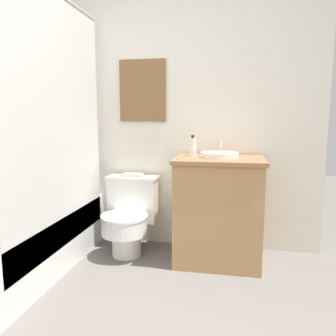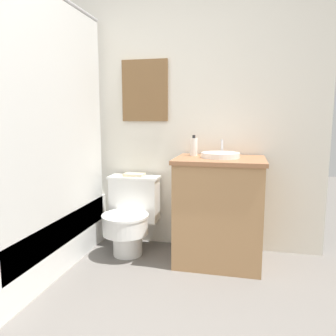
{
  "view_description": "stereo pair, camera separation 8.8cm",
  "coord_description": "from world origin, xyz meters",
  "views": [
    {
      "loc": [
        0.75,
        -0.92,
        1.14
      ],
      "look_at": [
        0.29,
        1.47,
        0.77
      ],
      "focal_mm": 35.0,
      "sensor_mm": 36.0,
      "label": 1
    },
    {
      "loc": [
        0.84,
        -0.9,
        1.14
      ],
      "look_at": [
        0.29,
        1.47,
        0.77
      ],
      "focal_mm": 35.0,
      "sensor_mm": 36.0,
      "label": 2
    }
  ],
  "objects": [
    {
      "name": "vanity",
      "position": [
        0.66,
        1.63,
        0.42
      ],
      "size": [
        0.68,
        0.55,
        0.83
      ],
      "color": "#AD7F51",
      "rests_on": "ground_plane"
    },
    {
      "name": "toilet",
      "position": [
        -0.08,
        1.66,
        0.32
      ],
      "size": [
        0.44,
        0.53,
        0.64
      ],
      "color": "white",
      "rests_on": "ground_plane"
    },
    {
      "name": "wall_back",
      "position": [
        -0.0,
        1.94,
        1.25
      ],
      "size": [
        3.02,
        0.07,
        2.5
      ],
      "color": "silver",
      "rests_on": "ground_plane"
    },
    {
      "name": "book_on_tank",
      "position": [
        -0.08,
        1.77,
        0.65
      ],
      "size": [
        0.17,
        0.12,
        0.02
      ],
      "color": "beige",
      "rests_on": "toilet"
    },
    {
      "name": "sink",
      "position": [
        0.66,
        1.65,
        0.86
      ],
      "size": [
        0.3,
        0.33,
        0.13
      ],
      "color": "white",
      "rests_on": "vanity"
    },
    {
      "name": "soap_bottle",
      "position": [
        0.44,
        1.74,
        0.91
      ],
      "size": [
        0.06,
        0.06,
        0.17
      ],
      "color": "silver",
      "rests_on": "vanity"
    },
    {
      "name": "shower_area",
      "position": [
        -0.7,
        1.19,
        0.28
      ],
      "size": [
        0.59,
        1.45,
        1.98
      ],
      "color": "white",
      "rests_on": "ground_plane"
    }
  ]
}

